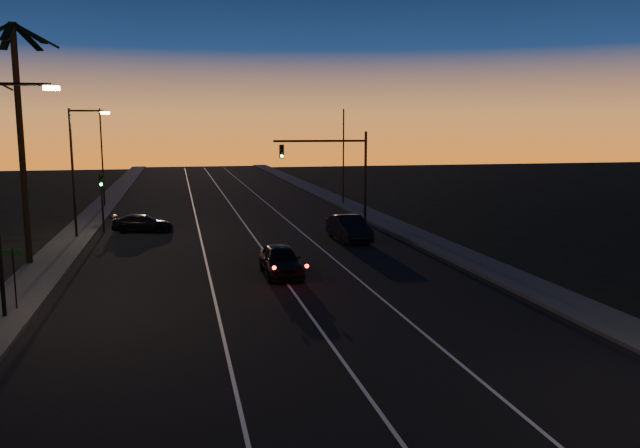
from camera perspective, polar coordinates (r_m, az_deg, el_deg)
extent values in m
cube|color=black|center=(36.13, -5.70, -2.85)|extent=(20.00, 170.00, 0.01)
cube|color=#3A3A37|center=(36.49, -23.46, -3.31)|extent=(2.40, 170.00, 0.16)
cube|color=#3A3A37|center=(39.09, 10.82, -1.96)|extent=(2.40, 170.00, 0.16)
cube|color=silver|center=(35.88, -10.46, -3.01)|extent=(0.12, 160.00, 0.01)
cube|color=silver|center=(36.19, -4.91, -2.80)|extent=(0.12, 160.00, 0.01)
cube|color=silver|center=(36.83, 0.49, -2.56)|extent=(0.12, 160.00, 0.01)
cylinder|color=black|center=(35.99, -25.63, 6.31)|extent=(0.32, 0.32, 12.50)
cube|color=black|center=(36.32, -24.52, 15.41)|extent=(2.18, 0.92, 1.18)
cube|color=black|center=(37.12, -25.23, 15.21)|extent=(1.25, 2.12, 1.18)
cube|color=black|center=(37.29, -26.66, 15.08)|extent=(1.34, 2.09, 1.18)
cube|color=black|center=(35.24, -26.61, 15.50)|extent=(0.45, 2.16, 1.18)
cube|color=black|center=(35.48, -25.12, 15.55)|extent=(1.95, 1.61, 1.18)
cylinder|color=black|center=(25.76, -25.81, 11.44)|extent=(2.20, 0.12, 0.12)
cube|color=#FFB866|center=(25.54, -23.34, 11.34)|extent=(0.55, 0.26, 0.16)
cylinder|color=black|center=(43.72, -21.66, 4.22)|extent=(0.16, 0.16, 8.50)
cylinder|color=black|center=(43.48, -20.52, 9.67)|extent=(2.20, 0.12, 0.12)
cube|color=#FFB866|center=(43.35, -19.05, 9.58)|extent=(0.55, 0.26, 0.16)
cylinder|color=black|center=(27.55, -26.13, -4.65)|extent=(0.06, 0.06, 2.60)
cube|color=#0B4713|center=(27.32, -26.30, -2.30)|extent=(0.70, 0.03, 0.20)
cylinder|color=black|center=(47.35, 4.17, 4.21)|extent=(0.20, 0.20, 7.00)
cylinder|color=black|center=(46.30, 0.03, 7.60)|extent=(7.00, 0.16, 0.16)
cube|color=black|center=(45.76, -3.53, 6.63)|extent=(0.32, 0.28, 1.00)
sphere|color=black|center=(45.58, -3.50, 7.03)|extent=(0.20, 0.20, 0.20)
sphere|color=black|center=(45.60, -3.50, 6.62)|extent=(0.20, 0.20, 0.20)
sphere|color=#14FF59|center=(45.61, -3.49, 6.22)|extent=(0.20, 0.20, 0.20)
cylinder|color=black|center=(45.70, -19.28, 1.81)|extent=(0.14, 0.14, 4.20)
cube|color=black|center=(45.54, -19.38, 3.81)|extent=(0.28, 0.25, 0.90)
sphere|color=black|center=(45.37, -19.42, 4.14)|extent=(0.18, 0.18, 0.18)
sphere|color=black|center=(45.39, -19.40, 3.79)|extent=(0.18, 0.18, 0.18)
sphere|color=#14FF59|center=(45.42, -19.39, 3.44)|extent=(0.18, 0.18, 0.18)
cylinder|color=black|center=(60.54, -19.29, 5.69)|extent=(0.14, 0.14, 9.00)
cylinder|color=black|center=(59.22, 2.15, 6.12)|extent=(0.14, 0.14, 9.00)
imported|color=black|center=(31.03, -3.61, -3.32)|extent=(1.82, 4.45, 1.51)
sphere|color=#FF0F05|center=(28.31, -4.21, -4.01)|extent=(0.18, 0.18, 0.18)
sphere|color=#FF0F05|center=(28.59, -1.21, -3.87)|extent=(0.18, 0.18, 0.18)
imported|color=black|center=(40.47, 2.65, -0.38)|extent=(1.99, 5.02, 1.62)
imported|color=black|center=(45.51, -15.90, 0.06)|extent=(4.44, 2.44, 1.22)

